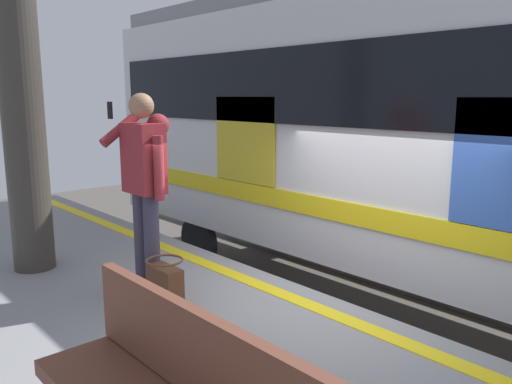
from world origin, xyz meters
The scene contains 7 objects.
safety_line centered at (0.00, 0.30, 1.13)m, with size 12.39×0.16×0.01m, color yellow.
track_rail_near centered at (0.00, -1.63, 0.08)m, with size 16.44×0.08×0.16m, color slate.
track_rail_far centered at (0.00, -3.06, 0.08)m, with size 16.44×0.08×0.16m, color slate.
train_carriage centered at (0.44, -2.34, 2.58)m, with size 9.88×2.74×4.09m.
passenger centered at (1.07, 1.15, 2.19)m, with size 0.57×0.55×1.80m.
handbag centered at (0.69, 1.21, 1.31)m, with size 0.35×0.32×0.41m.
station_column centered at (2.45, 1.70, 3.05)m, with size 0.41×0.41×3.85m, color #38332D.
Camera 1 is at (-2.93, 3.43, 2.90)m, focal length 35.91 mm.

